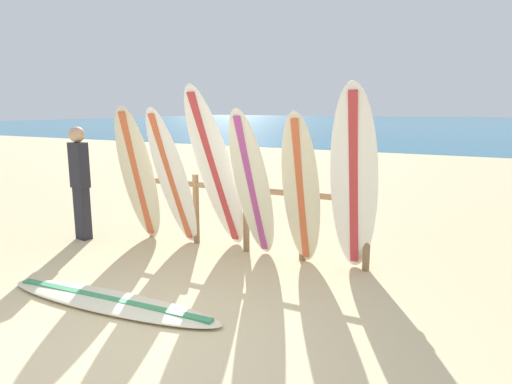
% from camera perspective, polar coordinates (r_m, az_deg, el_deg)
% --- Properties ---
extents(ground_plane, '(120.00, 120.00, 0.00)m').
position_cam_1_polar(ground_plane, '(4.21, -15.98, -18.58)').
color(ground_plane, '#D3BC8C').
extents(ocean_water, '(120.00, 80.00, 0.01)m').
position_cam_1_polar(ocean_water, '(60.72, 24.95, 7.84)').
color(ocean_water, '#196B93').
rests_on(ocean_water, ground).
extents(surfboard_rack, '(3.52, 0.09, 1.05)m').
position_cam_1_polar(surfboard_rack, '(6.32, -1.24, -1.83)').
color(surfboard_rack, olive).
rests_on(surfboard_rack, ground).
extents(surfboard_leaning_far_left, '(0.63, 0.72, 2.06)m').
position_cam_1_polar(surfboard_leaning_far_left, '(6.88, -14.72, 2.03)').
color(surfboard_leaning_far_left, beige).
rests_on(surfboard_leaning_far_left, ground).
extents(surfboard_leaning_left, '(0.52, 0.90, 2.05)m').
position_cam_1_polar(surfboard_leaning_left, '(6.43, -10.50, 1.55)').
color(surfboard_leaning_left, white).
rests_on(surfboard_leaning_left, ground).
extents(surfboard_leaning_center_left, '(0.59, 1.18, 2.32)m').
position_cam_1_polar(surfboard_leaning_center_left, '(6.12, -5.07, 2.53)').
color(surfboard_leaning_center_left, white).
rests_on(surfboard_leaning_center_left, ground).
extents(surfboard_leaning_center, '(0.53, 1.03, 2.03)m').
position_cam_1_polar(surfboard_leaning_center, '(5.74, -0.43, 0.57)').
color(surfboard_leaning_center, silver).
rests_on(surfboard_leaning_center, ground).
extents(surfboard_leaning_center_right, '(0.53, 0.78, 2.00)m').
position_cam_1_polar(surfboard_leaning_center_right, '(5.56, 5.74, 0.01)').
color(surfboard_leaning_center_right, beige).
rests_on(surfboard_leaning_center_right, ground).
extents(surfboard_leaning_right, '(0.66, 0.94, 2.31)m').
position_cam_1_polar(surfboard_leaning_right, '(5.35, 12.31, 1.09)').
color(surfboard_leaning_right, white).
rests_on(surfboard_leaning_right, ground).
extents(surfboard_lying_on_sand, '(2.69, 0.64, 0.08)m').
position_cam_1_polar(surfboard_lying_on_sand, '(5.06, -18.10, -13.03)').
color(surfboard_lying_on_sand, beige).
rests_on(surfboard_lying_on_sand, ground).
extents(beachgoer_standing, '(0.30, 0.24, 1.74)m').
position_cam_1_polar(beachgoer_standing, '(7.37, -21.41, 1.63)').
color(beachgoer_standing, '#26262D').
rests_on(beachgoer_standing, ground).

